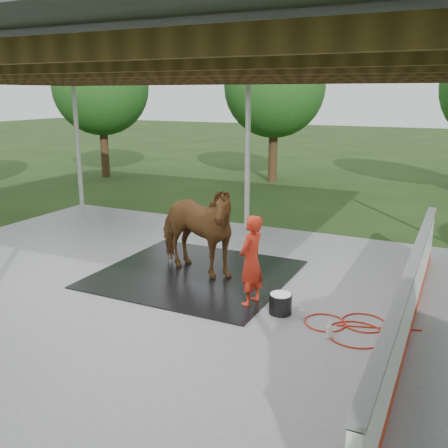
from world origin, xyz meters
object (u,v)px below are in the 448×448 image
at_px(horse, 194,229).
at_px(wash_bucket, 280,303).
at_px(handler, 251,261).
at_px(dasher_board, 409,302).

xyz_separation_m(horse, wash_bucket, (2.15, -0.98, -0.77)).
bearing_deg(handler, horse, -109.52).
xyz_separation_m(horse, handler, (1.56, -0.84, -0.16)).
relative_size(dasher_board, wash_bucket, 21.54).
xyz_separation_m(dasher_board, wash_bucket, (-1.95, -0.06, -0.37)).
distance_m(dasher_board, handler, 2.55).
xyz_separation_m(dasher_board, handler, (-2.54, 0.08, 0.24)).
distance_m(horse, wash_bucket, 2.48).
bearing_deg(wash_bucket, handler, 166.60).
distance_m(dasher_board, horse, 4.22).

